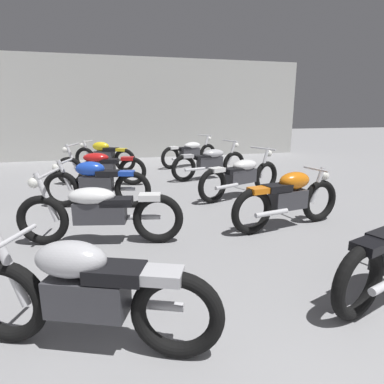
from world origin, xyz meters
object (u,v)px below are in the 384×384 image
motorcycle_left_row_1 (86,293)px  motorcycle_right_row_4 (210,162)px  motorcycle_left_row_3 (96,183)px  motorcycle_left_row_2 (99,211)px  motorcycle_left_row_4 (100,166)px  motorcycle_right_row_3 (242,175)px  motorcycle_right_row_2 (289,198)px  motorcycle_right_row_5 (190,152)px  motorcycle_left_row_5 (104,155)px

motorcycle_left_row_1 → motorcycle_right_row_4: size_ratio=0.87×
motorcycle_left_row_3 → motorcycle_right_row_4: 3.39m
motorcycle_left_row_2 → motorcycle_right_row_4: same height
motorcycle_left_row_1 → motorcycle_left_row_3: (-0.03, 3.79, 0.00)m
motorcycle_left_row_1 → motorcycle_left_row_4: (0.00, 5.70, -0.01)m
motorcycle_left_row_2 → motorcycle_right_row_3: size_ratio=1.04×
motorcycle_left_row_4 → motorcycle_right_row_2: bearing=-53.3°
motorcycle_right_row_4 → motorcycle_right_row_5: size_ratio=1.06×
motorcycle_right_row_2 → motorcycle_right_row_4: 3.75m
motorcycle_left_row_2 → motorcycle_left_row_3: size_ratio=1.11×
motorcycle_left_row_2 → motorcycle_right_row_3: same height
motorcycle_left_row_1 → motorcycle_left_row_2: motorcycle_left_row_2 is taller
motorcycle_right_row_3 → motorcycle_right_row_5: same height
motorcycle_left_row_2 → motorcycle_right_row_4: (2.69, 3.69, 0.00)m
motorcycle_left_row_4 → motorcycle_left_row_3: bearing=-91.1°
motorcycle_left_row_4 → motorcycle_right_row_3: same height
motorcycle_left_row_1 → motorcycle_right_row_4: (2.74, 5.72, -0.01)m
motorcycle_left_row_3 → motorcycle_right_row_4: bearing=34.8°
motorcycle_left_row_4 → motorcycle_right_row_5: bearing=37.2°
motorcycle_right_row_3 → motorcycle_left_row_3: bearing=-179.6°
motorcycle_right_row_4 → motorcycle_right_row_5: bearing=90.6°
motorcycle_left_row_5 → motorcycle_left_row_2: bearing=-90.3°
motorcycle_left_row_5 → motorcycle_right_row_4: motorcycle_right_row_4 is taller
motorcycle_left_row_1 → motorcycle_left_row_5: size_ratio=1.06×
motorcycle_left_row_1 → motorcycle_right_row_5: (2.73, 7.76, -0.01)m
motorcycle_left_row_1 → motorcycle_left_row_4: bearing=90.0°
motorcycle_left_row_1 → motorcycle_right_row_3: (2.80, 3.81, -0.01)m
motorcycle_left_row_2 → motorcycle_right_row_3: (2.75, 1.78, 0.00)m
motorcycle_left_row_5 → motorcycle_right_row_3: motorcycle_right_row_3 is taller
motorcycle_right_row_4 → motorcycle_left_row_2: bearing=-126.1°
motorcycle_left_row_1 → motorcycle_left_row_3: 3.79m
motorcycle_left_row_5 → motorcycle_right_row_5: 2.64m
motorcycle_left_row_4 → motorcycle_right_row_5: 3.42m
motorcycle_left_row_1 → motorcycle_left_row_4: motorcycle_left_row_4 is taller
motorcycle_left_row_2 → motorcycle_left_row_4: 3.67m
motorcycle_right_row_2 → motorcycle_left_row_2: bearing=178.8°
motorcycle_left_row_1 → motorcycle_right_row_5: motorcycle_right_row_5 is taller
motorcycle_left_row_1 → motorcycle_right_row_2: 3.41m
motorcycle_left_row_2 → motorcycle_right_row_3: 3.28m
motorcycle_left_row_4 → motorcycle_right_row_4: (2.74, 0.02, 0.00)m
motorcycle_left_row_1 → motorcycle_right_row_2: bearing=35.3°
motorcycle_left_row_4 → motorcycle_right_row_5: size_ratio=1.05×
motorcycle_left_row_2 → motorcycle_right_row_2: 2.73m
motorcycle_left_row_3 → motorcycle_left_row_4: (0.04, 1.91, -0.01)m
motorcycle_right_row_4 → motorcycle_left_row_4: bearing=-179.5°
motorcycle_left_row_1 → motorcycle_right_row_2: size_ratio=0.96×
motorcycle_left_row_3 → motorcycle_left_row_5: (0.12, 3.86, 0.00)m
motorcycle_left_row_2 → motorcycle_right_row_5: same height
motorcycle_left_row_3 → motorcycle_left_row_5: 3.86m
motorcycle_left_row_2 → motorcycle_right_row_5: 6.33m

